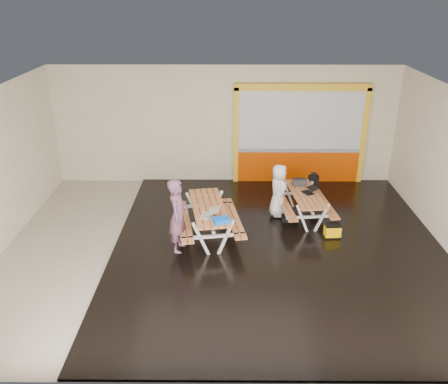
{
  "coord_description": "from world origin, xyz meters",
  "views": [
    {
      "loc": [
        0.07,
        -9.29,
        5.52
      ],
      "look_at": [
        0.0,
        0.9,
        1.0
      ],
      "focal_mm": 37.47,
      "sensor_mm": 36.0,
      "label": 1
    }
  ],
  "objects_px": {
    "laptop_right": "(309,191)",
    "backpack": "(313,181)",
    "toolbox": "(300,182)",
    "laptop_left": "(209,213)",
    "blue_pouch": "(221,220)",
    "person_right": "(279,190)",
    "dark_case": "(289,217)",
    "fluke_bag": "(332,231)",
    "picnic_table_left": "(209,214)",
    "picnic_table_right": "(305,200)",
    "person_left": "(178,216)"
  },
  "relations": [
    {
      "from": "person_right",
      "to": "laptop_right",
      "type": "distance_m",
      "value": 0.77
    },
    {
      "from": "backpack",
      "to": "blue_pouch",
      "type": "bearing_deg",
      "value": -132.19
    },
    {
      "from": "picnic_table_left",
      "to": "blue_pouch",
      "type": "distance_m",
      "value": 0.88
    },
    {
      "from": "person_left",
      "to": "fluke_bag",
      "type": "distance_m",
      "value": 3.67
    },
    {
      "from": "person_left",
      "to": "backpack",
      "type": "distance_m",
      "value": 4.23
    },
    {
      "from": "person_right",
      "to": "toolbox",
      "type": "height_order",
      "value": "person_right"
    },
    {
      "from": "laptop_left",
      "to": "laptop_right",
      "type": "bearing_deg",
      "value": 31.23
    },
    {
      "from": "picnic_table_right",
      "to": "person_left",
      "type": "distance_m",
      "value": 3.43
    },
    {
      "from": "person_right",
      "to": "dark_case",
      "type": "relative_size",
      "value": 3.38
    },
    {
      "from": "picnic_table_left",
      "to": "dark_case",
      "type": "xyz_separation_m",
      "value": [
        2.02,
        0.85,
        -0.52
      ]
    },
    {
      "from": "laptop_left",
      "to": "backpack",
      "type": "bearing_deg",
      "value": 41.37
    },
    {
      "from": "picnic_table_left",
      "to": "person_right",
      "type": "relative_size",
      "value": 1.69
    },
    {
      "from": "picnic_table_left",
      "to": "laptop_left",
      "type": "height_order",
      "value": "laptop_left"
    },
    {
      "from": "picnic_table_left",
      "to": "person_left",
      "type": "relative_size",
      "value": 1.34
    },
    {
      "from": "backpack",
      "to": "fluke_bag",
      "type": "xyz_separation_m",
      "value": [
        0.16,
        -1.94,
        -0.47
      ]
    },
    {
      "from": "backpack",
      "to": "fluke_bag",
      "type": "relative_size",
      "value": 1.09
    },
    {
      "from": "toolbox",
      "to": "dark_case",
      "type": "distance_m",
      "value": 0.99
    },
    {
      "from": "toolbox",
      "to": "fluke_bag",
      "type": "xyz_separation_m",
      "value": [
        0.61,
        -1.51,
        -0.62
      ]
    },
    {
      "from": "picnic_table_left",
      "to": "person_left",
      "type": "distance_m",
      "value": 0.9
    },
    {
      "from": "laptop_left",
      "to": "blue_pouch",
      "type": "bearing_deg",
      "value": -49.9
    },
    {
      "from": "toolbox",
      "to": "backpack",
      "type": "xyz_separation_m",
      "value": [
        0.45,
        0.43,
        -0.15
      ]
    },
    {
      "from": "blue_pouch",
      "to": "toolbox",
      "type": "relative_size",
      "value": 0.89
    },
    {
      "from": "blue_pouch",
      "to": "backpack",
      "type": "distance_m",
      "value": 3.67
    },
    {
      "from": "laptop_left",
      "to": "blue_pouch",
      "type": "relative_size",
      "value": 1.32
    },
    {
      "from": "person_left",
      "to": "dark_case",
      "type": "height_order",
      "value": "person_left"
    },
    {
      "from": "blue_pouch",
      "to": "dark_case",
      "type": "distance_m",
      "value": 2.49
    },
    {
      "from": "person_left",
      "to": "picnic_table_left",
      "type": "bearing_deg",
      "value": -39.91
    },
    {
      "from": "person_left",
      "to": "dark_case",
      "type": "xyz_separation_m",
      "value": [
        2.66,
        1.43,
        -0.75
      ]
    },
    {
      "from": "laptop_right",
      "to": "fluke_bag",
      "type": "relative_size",
      "value": 1.05
    },
    {
      "from": "person_right",
      "to": "fluke_bag",
      "type": "height_order",
      "value": "person_right"
    },
    {
      "from": "person_right",
      "to": "toolbox",
      "type": "distance_m",
      "value": 0.71
    },
    {
      "from": "fluke_bag",
      "to": "blue_pouch",
      "type": "bearing_deg",
      "value": -163.53
    },
    {
      "from": "laptop_right",
      "to": "picnic_table_left",
      "type": "bearing_deg",
      "value": -157.87
    },
    {
      "from": "picnic_table_right",
      "to": "picnic_table_left",
      "type": "bearing_deg",
      "value": -157.85
    },
    {
      "from": "picnic_table_left",
      "to": "dark_case",
      "type": "height_order",
      "value": "picnic_table_left"
    },
    {
      "from": "backpack",
      "to": "dark_case",
      "type": "relative_size",
      "value": 1.09
    },
    {
      "from": "person_right",
      "to": "laptop_right",
      "type": "height_order",
      "value": "person_right"
    },
    {
      "from": "person_left",
      "to": "laptop_right",
      "type": "bearing_deg",
      "value": -54.89
    },
    {
      "from": "person_left",
      "to": "backpack",
      "type": "height_order",
      "value": "person_left"
    },
    {
      "from": "picnic_table_right",
      "to": "blue_pouch",
      "type": "height_order",
      "value": "blue_pouch"
    },
    {
      "from": "person_right",
      "to": "backpack",
      "type": "height_order",
      "value": "person_right"
    },
    {
      "from": "picnic_table_left",
      "to": "laptop_left",
      "type": "relative_size",
      "value": 5.2
    },
    {
      "from": "blue_pouch",
      "to": "toolbox",
      "type": "bearing_deg",
      "value": 48.56
    },
    {
      "from": "picnic_table_right",
      "to": "backpack",
      "type": "bearing_deg",
      "value": 68.85
    },
    {
      "from": "person_right",
      "to": "backpack",
      "type": "distance_m",
      "value": 1.33
    },
    {
      "from": "person_right",
      "to": "dark_case",
      "type": "bearing_deg",
      "value": -121.69
    },
    {
      "from": "laptop_right",
      "to": "backpack",
      "type": "height_order",
      "value": "backpack"
    },
    {
      "from": "blue_pouch",
      "to": "person_right",
      "type": "bearing_deg",
      "value": 52.68
    },
    {
      "from": "laptop_right",
      "to": "dark_case",
      "type": "height_order",
      "value": "laptop_right"
    },
    {
      "from": "toolbox",
      "to": "fluke_bag",
      "type": "height_order",
      "value": "toolbox"
    }
  ]
}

